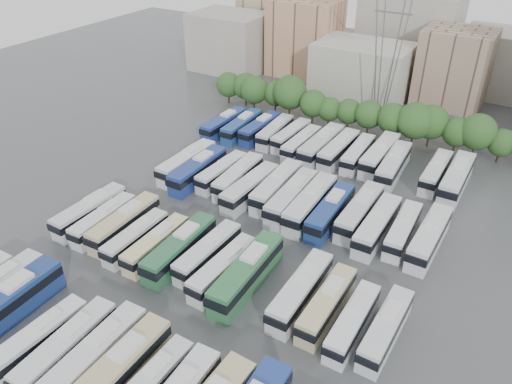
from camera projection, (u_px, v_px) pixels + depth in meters
The scene contains 48 objects.
ground at pixel (240, 247), 66.44m from camera, with size 220.00×220.00×0.00m, color #424447.
tree_line at pixel (360, 110), 94.63m from camera, with size 64.75×8.05×8.76m.
city_buildings at pixel (375, 48), 118.02m from camera, with size 102.00×35.00×20.00m.
electricity_pylon at pixel (391, 26), 92.26m from camera, with size 9.00×6.91×33.83m.
bus_r0_s2 at pixel (8, 304), 54.51m from camera, with size 3.35×13.61×4.24m.
bus_r0_s4 at pixel (39, 339), 50.78m from camera, with size 2.97×11.26×3.50m.
bus_r0_s5 at pixel (67, 348), 49.64m from camera, with size 3.12×12.21×3.80m.
bus_r0_s6 at pixel (95, 357), 48.55m from camera, with size 3.12×12.86×4.01m.
bus_r0_s7 at pixel (117, 372), 46.97m from camera, with size 2.91×13.11×4.11m.
bus_r1_s0 at pixel (90, 211), 70.29m from camera, with size 2.89×12.10×3.78m.
bus_r1_s1 at pixel (104, 220), 68.72m from camera, with size 2.77×11.20×3.49m.
bus_r1_s2 at pixel (124, 223), 67.83m from camera, with size 2.94×12.29×3.84m.
bus_r1_s3 at pixel (136, 237), 65.39m from camera, with size 2.37×10.83×3.40m.
bus_r1_s4 at pixel (156, 244), 64.11m from camera, with size 2.47×11.13×3.49m.
bus_r1_s5 at pixel (180, 248), 62.99m from camera, with size 3.15×12.85×4.01m.
bus_r1_s6 at pixel (208, 252), 62.58m from camera, with size 2.86×11.55×3.60m.
bus_r1_s7 at pixel (223, 269), 59.96m from camera, with size 3.06×11.66×3.62m.
bus_r1_s8 at pixel (247, 273), 58.74m from camera, with size 3.35×13.68×4.27m.
bus_r1_s10 at pixel (301, 291), 56.49m from camera, with size 2.79×12.40×3.88m.
bus_r1_s11 at pixel (327, 304), 54.91m from camera, with size 2.57×11.51×3.61m.
bus_r1_s12 at pixel (353, 322), 52.76m from camera, with size 2.40×10.96×3.44m.
bus_r1_s13 at pixel (386, 329), 51.95m from camera, with size 2.69×11.26×3.52m.
bus_r2_s1 at pixel (187, 162), 82.28m from camera, with size 3.02×12.83×4.01m.
bus_r2_s2 at pixel (198, 170), 80.16m from camera, with size 2.97×12.92×4.04m.
bus_r2_s3 at pixel (222, 172), 80.08m from camera, with size 3.02×11.34×3.52m.
bus_r2_s4 at pixel (238, 177), 78.52m from camera, with size 3.15×12.20×3.80m.
bus_r2_s5 at pixel (250, 188), 75.52m from camera, with size 3.39×12.70×3.94m.
bus_r2_s6 at pixel (277, 187), 75.70m from camera, with size 3.33×13.11×4.08m.
bus_r2_s7 at pixel (292, 197), 73.09m from camera, with size 3.28×13.26×4.13m.
bus_r2_s8 at pixel (310, 203), 71.60m from camera, with size 3.25×13.53×4.23m.
bus_r2_s9 at pixel (330, 212), 70.07m from camera, with size 3.01×12.65×3.95m.
bus_r2_s10 at pixel (360, 212), 70.00m from camera, with size 2.82×12.79×4.01m.
bus_r2_s11 at pixel (377, 225), 67.24m from camera, with size 2.80×12.65×3.96m.
bus_r2_s12 at pixel (403, 230), 66.65m from camera, with size 2.89×11.47×3.57m.
bus_r2_s13 at pixel (429, 237), 64.96m from camera, with size 3.06×12.81×4.00m.
bus_r3_s0 at pixel (224, 124), 95.71m from camera, with size 3.01×12.06×3.76m.
bus_r3_s1 at pixel (242, 126), 94.92m from camera, with size 3.03×12.00×3.74m.
bus_r3_s2 at pixel (260, 128), 94.17m from camera, with size 2.89×11.78×3.67m.
bus_r3_s3 at pixel (275, 132), 92.93m from camera, with size 3.09×11.57×3.60m.
bus_r3_s4 at pixel (291, 135), 91.70m from camera, with size 2.93×11.24×3.50m.
bus_r3_s5 at pixel (302, 143), 88.76m from camera, with size 2.74×11.51×3.60m.
bus_r3_s6 at pixel (321, 145), 87.43m from camera, with size 3.22×13.54×4.23m.
bus_r3_s7 at pixel (339, 150), 86.38m from camera, with size 2.99×12.54×3.92m.
bus_r3_s8 at pixel (358, 154), 85.34m from camera, with size 2.89×11.64×3.63m.
bus_r3_s9 at pixel (380, 155), 84.43m from camera, with size 3.00×13.27×4.16m.
bus_r3_s10 at pixel (393, 165), 81.42m from camera, with size 3.47×13.19×4.10m.
bus_r3_s12 at pixel (436, 172), 79.84m from camera, with size 2.69×11.91×3.73m.
bus_r3_s13 at pixel (457, 178), 77.67m from camera, with size 3.02×13.63×4.27m.
Camera 1 is at (28.68, -44.14, 41.25)m, focal length 35.00 mm.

